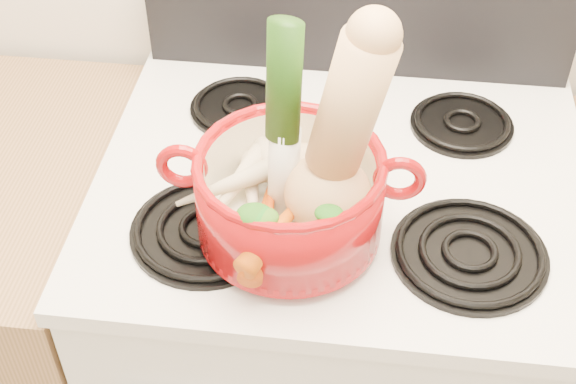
# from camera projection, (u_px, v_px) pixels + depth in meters

# --- Properties ---
(stove_body) EXTENTS (0.76, 0.65, 0.92)m
(stove_body) POSITION_uv_depth(u_px,v_px,m) (332.00, 354.00, 1.61)
(stove_body) COLOR silver
(stove_body) RESTS_ON floor
(cooktop) EXTENTS (0.78, 0.67, 0.03)m
(cooktop) POSITION_uv_depth(u_px,v_px,m) (343.00, 179.00, 1.28)
(cooktop) COLOR silver
(cooktop) RESTS_ON stove_body
(control_backsplash) EXTENTS (0.76, 0.05, 0.18)m
(control_backsplash) POSITION_uv_depth(u_px,v_px,m) (358.00, 24.00, 1.43)
(control_backsplash) COLOR black
(control_backsplash) RESTS_ON cooktop
(burner_front_left) EXTENTS (0.22, 0.22, 0.02)m
(burner_front_left) POSITION_uv_depth(u_px,v_px,m) (206.00, 229.00, 1.17)
(burner_front_left) COLOR black
(burner_front_left) RESTS_ON cooktop
(burner_front_right) EXTENTS (0.22, 0.22, 0.02)m
(burner_front_right) POSITION_uv_depth(u_px,v_px,m) (470.00, 252.00, 1.13)
(burner_front_right) COLOR black
(burner_front_right) RESTS_ON cooktop
(burner_back_left) EXTENTS (0.17, 0.17, 0.02)m
(burner_back_left) POSITION_uv_depth(u_px,v_px,m) (240.00, 106.00, 1.39)
(burner_back_left) COLOR black
(burner_back_left) RESTS_ON cooktop
(burner_back_right) EXTENTS (0.17, 0.17, 0.02)m
(burner_back_right) POSITION_uv_depth(u_px,v_px,m) (462.00, 122.00, 1.35)
(burner_back_right) COLOR black
(burner_back_right) RESTS_ON cooktop
(dutch_oven) EXTENTS (0.27, 0.27, 0.13)m
(dutch_oven) POSITION_uv_depth(u_px,v_px,m) (290.00, 196.00, 1.11)
(dutch_oven) COLOR #93090B
(dutch_oven) RESTS_ON burner_front_left
(pot_handle_left) EXTENTS (0.07, 0.02, 0.07)m
(pot_handle_left) POSITION_uv_depth(u_px,v_px,m) (182.00, 166.00, 1.09)
(pot_handle_left) COLOR #93090B
(pot_handle_left) RESTS_ON dutch_oven
(pot_handle_right) EXTENTS (0.07, 0.02, 0.07)m
(pot_handle_right) POSITION_uv_depth(u_px,v_px,m) (400.00, 178.00, 1.07)
(pot_handle_right) COLOR #93090B
(pot_handle_right) RESTS_ON dutch_oven
(squash) EXTENTS (0.23, 0.20, 0.33)m
(squash) POSITION_uv_depth(u_px,v_px,m) (332.00, 137.00, 1.02)
(squash) COLOR tan
(squash) RESTS_ON dutch_oven
(leek) EXTENTS (0.07, 0.08, 0.31)m
(leek) POSITION_uv_depth(u_px,v_px,m) (283.00, 123.00, 1.04)
(leek) COLOR beige
(leek) RESTS_ON dutch_oven
(ginger) EXTENTS (0.11, 0.09, 0.05)m
(ginger) POSITION_uv_depth(u_px,v_px,m) (298.00, 162.00, 1.19)
(ginger) COLOR tan
(ginger) RESTS_ON dutch_oven
(parsnip_0) EXTENTS (0.08, 0.20, 0.05)m
(parsnip_0) POSITION_uv_depth(u_px,v_px,m) (251.00, 180.00, 1.16)
(parsnip_0) COLOR beige
(parsnip_0) RESTS_ON dutch_oven
(parsnip_1) EXTENTS (0.11, 0.19, 0.06)m
(parsnip_1) POSITION_uv_depth(u_px,v_px,m) (240.00, 177.00, 1.15)
(parsnip_1) COLOR beige
(parsnip_1) RESTS_ON dutch_oven
(parsnip_2) EXTENTS (0.14, 0.20, 0.06)m
(parsnip_2) POSITION_uv_depth(u_px,v_px,m) (274.00, 166.00, 1.16)
(parsnip_2) COLOR beige
(parsnip_2) RESTS_ON dutch_oven
(parsnip_3) EXTENTS (0.16, 0.11, 0.05)m
(parsnip_3) POSITION_uv_depth(u_px,v_px,m) (231.00, 182.00, 1.13)
(parsnip_3) COLOR beige
(parsnip_3) RESTS_ON dutch_oven
(carrot_0) EXTENTS (0.04, 0.17, 0.05)m
(carrot_0) POSITION_uv_depth(u_px,v_px,m) (260.00, 233.00, 1.09)
(carrot_0) COLOR #BA3D09
(carrot_0) RESTS_ON dutch_oven
(carrot_1) EXTENTS (0.03, 0.15, 0.04)m
(carrot_1) POSITION_uv_depth(u_px,v_px,m) (266.00, 229.00, 1.08)
(carrot_1) COLOR #CC3F0A
(carrot_1) RESTS_ON dutch_oven
(carrot_2) EXTENTS (0.09, 0.15, 0.04)m
(carrot_2) POSITION_uv_depth(u_px,v_px,m) (313.00, 222.00, 1.09)
(carrot_2) COLOR #E0530B
(carrot_2) RESTS_ON dutch_oven
(carrot_3) EXTENTS (0.10, 0.16, 0.05)m
(carrot_3) POSITION_uv_depth(u_px,v_px,m) (277.00, 231.00, 1.06)
(carrot_3) COLOR #CC600A
(carrot_3) RESTS_ON dutch_oven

